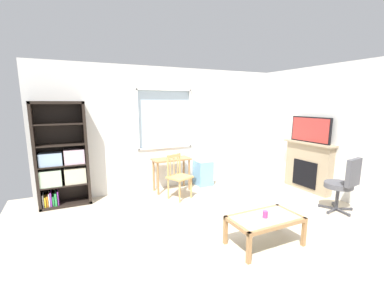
{
  "coord_description": "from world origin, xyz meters",
  "views": [
    {
      "loc": [
        -2.15,
        -3.41,
        1.94
      ],
      "look_at": [
        -0.05,
        0.88,
        1.01
      ],
      "focal_mm": 24.76,
      "sensor_mm": 36.0,
      "label": 1
    }
  ],
  "objects_px": {
    "fireplace": "(308,166)",
    "office_chair": "(344,182)",
    "plastic_drawer_unit": "(203,173)",
    "sippy_cup": "(265,214)",
    "desk_under_window": "(171,165)",
    "tv": "(310,130)",
    "bookshelf": "(62,162)",
    "coffee_table": "(265,221)",
    "wooden_chair": "(178,176)"
  },
  "relations": [
    {
      "from": "wooden_chair",
      "to": "tv",
      "type": "relative_size",
      "value": 0.92
    },
    {
      "from": "bookshelf",
      "to": "wooden_chair",
      "type": "height_order",
      "value": "bookshelf"
    },
    {
      "from": "desk_under_window",
      "to": "sippy_cup",
      "type": "bearing_deg",
      "value": -84.19
    },
    {
      "from": "plastic_drawer_unit",
      "to": "sippy_cup",
      "type": "distance_m",
      "value": 2.83
    },
    {
      "from": "office_chair",
      "to": "coffee_table",
      "type": "relative_size",
      "value": 1.02
    },
    {
      "from": "fireplace",
      "to": "sippy_cup",
      "type": "bearing_deg",
      "value": -150.04
    },
    {
      "from": "desk_under_window",
      "to": "tv",
      "type": "xyz_separation_m",
      "value": [
        2.71,
        -1.31,
        0.78
      ]
    },
    {
      "from": "desk_under_window",
      "to": "sippy_cup",
      "type": "distance_m",
      "value": 2.74
    },
    {
      "from": "tv",
      "to": "coffee_table",
      "type": "bearing_deg",
      "value": -149.87
    },
    {
      "from": "tv",
      "to": "coffee_table",
      "type": "height_order",
      "value": "tv"
    },
    {
      "from": "fireplace",
      "to": "tv",
      "type": "xyz_separation_m",
      "value": [
        -0.02,
        0.0,
        0.81
      ]
    },
    {
      "from": "bookshelf",
      "to": "wooden_chair",
      "type": "bearing_deg",
      "value": -16.65
    },
    {
      "from": "bookshelf",
      "to": "plastic_drawer_unit",
      "type": "height_order",
      "value": "bookshelf"
    },
    {
      "from": "tv",
      "to": "sippy_cup",
      "type": "distance_m",
      "value": 2.96
    },
    {
      "from": "desk_under_window",
      "to": "tv",
      "type": "height_order",
      "value": "tv"
    },
    {
      "from": "wooden_chair",
      "to": "fireplace",
      "type": "bearing_deg",
      "value": -15.9
    },
    {
      "from": "office_chair",
      "to": "sippy_cup",
      "type": "height_order",
      "value": "office_chair"
    },
    {
      "from": "desk_under_window",
      "to": "office_chair",
      "type": "bearing_deg",
      "value": -46.99
    },
    {
      "from": "bookshelf",
      "to": "office_chair",
      "type": "relative_size",
      "value": 1.96
    },
    {
      "from": "tv",
      "to": "bookshelf",
      "type": "bearing_deg",
      "value": 163.72
    },
    {
      "from": "fireplace",
      "to": "coffee_table",
      "type": "bearing_deg",
      "value": -150.06
    },
    {
      "from": "bookshelf",
      "to": "sippy_cup",
      "type": "height_order",
      "value": "bookshelf"
    },
    {
      "from": "coffee_table",
      "to": "bookshelf",
      "type": "bearing_deg",
      "value": 130.78
    },
    {
      "from": "sippy_cup",
      "to": "wooden_chair",
      "type": "bearing_deg",
      "value": 98.55
    },
    {
      "from": "office_chair",
      "to": "coffee_table",
      "type": "height_order",
      "value": "office_chair"
    },
    {
      "from": "desk_under_window",
      "to": "sippy_cup",
      "type": "relative_size",
      "value": 9.24
    },
    {
      "from": "fireplace",
      "to": "office_chair",
      "type": "bearing_deg",
      "value": -111.03
    },
    {
      "from": "wooden_chair",
      "to": "coffee_table",
      "type": "relative_size",
      "value": 0.92
    },
    {
      "from": "sippy_cup",
      "to": "fireplace",
      "type": "bearing_deg",
      "value": 29.96
    },
    {
      "from": "bookshelf",
      "to": "tv",
      "type": "xyz_separation_m",
      "value": [
        4.87,
        -1.42,
        0.51
      ]
    },
    {
      "from": "bookshelf",
      "to": "office_chair",
      "type": "distance_m",
      "value": 5.14
    },
    {
      "from": "coffee_table",
      "to": "desk_under_window",
      "type": "bearing_deg",
      "value": 95.98
    },
    {
      "from": "wooden_chair",
      "to": "plastic_drawer_unit",
      "type": "bearing_deg",
      "value": 32.79
    },
    {
      "from": "wooden_chair",
      "to": "tv",
      "type": "distance_m",
      "value": 3.02
    },
    {
      "from": "wooden_chair",
      "to": "coffee_table",
      "type": "xyz_separation_m",
      "value": [
        0.34,
        -2.2,
        -0.12
      ]
    },
    {
      "from": "tv",
      "to": "coffee_table",
      "type": "xyz_separation_m",
      "value": [
        -2.43,
        -1.41,
        -1.01
      ]
    },
    {
      "from": "office_chair",
      "to": "sippy_cup",
      "type": "relative_size",
      "value": 11.11
    },
    {
      "from": "sippy_cup",
      "to": "bookshelf",
      "type": "bearing_deg",
      "value": 130.64
    },
    {
      "from": "tv",
      "to": "coffee_table",
      "type": "relative_size",
      "value": 0.99
    },
    {
      "from": "desk_under_window",
      "to": "office_chair",
      "type": "xyz_separation_m",
      "value": [
        2.29,
        -2.46,
        -0.03
      ]
    },
    {
      "from": "desk_under_window",
      "to": "office_chair",
      "type": "distance_m",
      "value": 3.36
    },
    {
      "from": "plastic_drawer_unit",
      "to": "fireplace",
      "type": "bearing_deg",
      "value": -35.52
    },
    {
      "from": "office_chair",
      "to": "coffee_table",
      "type": "xyz_separation_m",
      "value": [
        -2.01,
        -0.26,
        -0.21
      ]
    },
    {
      "from": "bookshelf",
      "to": "office_chair",
      "type": "height_order",
      "value": "bookshelf"
    },
    {
      "from": "coffee_table",
      "to": "plastic_drawer_unit",
      "type": "bearing_deg",
      "value": 78.96
    },
    {
      "from": "wooden_chair",
      "to": "tv",
      "type": "height_order",
      "value": "tv"
    },
    {
      "from": "plastic_drawer_unit",
      "to": "fireplace",
      "type": "xyz_separation_m",
      "value": [
        1.91,
        -1.36,
        0.26
      ]
    },
    {
      "from": "wooden_chair",
      "to": "fireplace",
      "type": "height_order",
      "value": "fireplace"
    },
    {
      "from": "plastic_drawer_unit",
      "to": "sippy_cup",
      "type": "xyz_separation_m",
      "value": [
        -0.55,
        -2.77,
        0.16
      ]
    },
    {
      "from": "sippy_cup",
      "to": "desk_under_window",
      "type": "bearing_deg",
      "value": 95.81
    }
  ]
}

